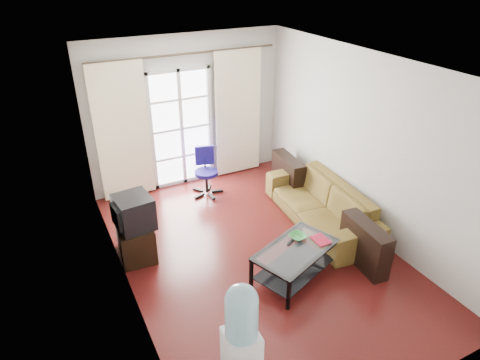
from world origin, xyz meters
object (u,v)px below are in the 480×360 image
object	(u,v)px
coffee_table	(295,259)
task_chair	(206,180)
sofa	(321,204)
water_cooler	(242,348)
crt_tv	(133,212)
tv_stand	(136,240)

from	to	relation	value
coffee_table	task_chair	world-z (taller)	task_chair
sofa	water_cooler	distance (m)	3.44
sofa	water_cooler	world-z (taller)	water_cooler
sofa	task_chair	world-z (taller)	task_chair
crt_tv	task_chair	xyz separation A→B (m)	(1.59, 1.26, -0.49)
coffee_table	tv_stand	world-z (taller)	tv_stand
task_chair	water_cooler	bearing A→B (deg)	-92.67
coffee_table	water_cooler	size ratio (longest dim) A/B	0.88
sofa	crt_tv	world-z (taller)	crt_tv
sofa	crt_tv	size ratio (longest dim) A/B	4.23
task_chair	water_cooler	world-z (taller)	water_cooler
sofa	coffee_table	size ratio (longest dim) A/B	1.79
crt_tv	water_cooler	distance (m)	2.71
tv_stand	water_cooler	distance (m)	2.81
coffee_table	crt_tv	xyz separation A→B (m)	(-1.76, 1.37, 0.44)
task_chair	tv_stand	bearing A→B (deg)	-127.26
water_cooler	task_chair	bearing A→B (deg)	76.15
sofa	tv_stand	bearing A→B (deg)	-94.78
tv_stand	crt_tv	distance (m)	0.49
water_cooler	tv_stand	bearing A→B (deg)	100.44
coffee_table	water_cooler	world-z (taller)	water_cooler
tv_stand	crt_tv	world-z (taller)	crt_tv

